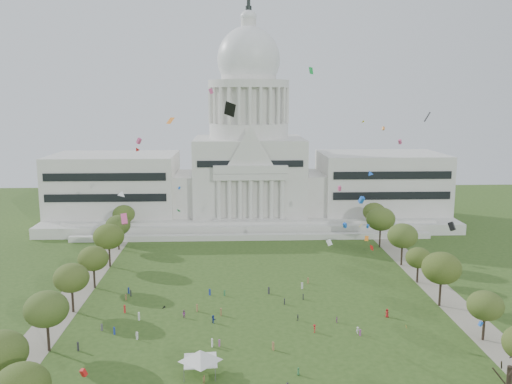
{
  "coord_description": "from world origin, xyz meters",
  "views": [
    {
      "loc": [
        -6.43,
        -107.21,
        50.87
      ],
      "look_at": [
        0.0,
        45.0,
        24.0
      ],
      "focal_mm": 38.0,
      "sensor_mm": 36.0,
      "label": 1
    }
  ],
  "objects_px": {
    "capitol": "(249,167)",
    "event_tent": "(200,355)",
    "person_0": "(387,313)",
    "big_bare_tree": "(511,362)"
  },
  "relations": [
    {
      "from": "event_tent",
      "to": "person_0",
      "type": "distance_m",
      "value": 48.72
    },
    {
      "from": "capitol",
      "to": "event_tent",
      "type": "height_order",
      "value": "capitol"
    },
    {
      "from": "event_tent",
      "to": "person_0",
      "type": "bearing_deg",
      "value": 30.2
    },
    {
      "from": "big_bare_tree",
      "to": "person_0",
      "type": "distance_m",
      "value": 40.68
    },
    {
      "from": "event_tent",
      "to": "big_bare_tree",
      "type": "bearing_deg",
      "value": -15.95
    },
    {
      "from": "big_bare_tree",
      "to": "event_tent",
      "type": "distance_m",
      "value": 53.06
    },
    {
      "from": "capitol",
      "to": "event_tent",
      "type": "relative_size",
      "value": 17.64
    },
    {
      "from": "capitol",
      "to": "big_bare_tree",
      "type": "bearing_deg",
      "value": -74.98
    },
    {
      "from": "person_0",
      "to": "capitol",
      "type": "bearing_deg",
      "value": 164.46
    },
    {
      "from": "capitol",
      "to": "person_0",
      "type": "height_order",
      "value": "capitol"
    }
  ]
}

